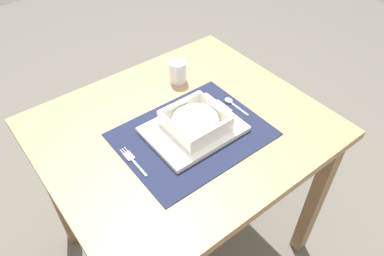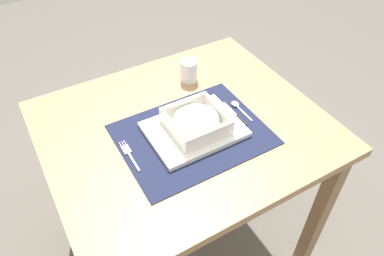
{
  "view_description": "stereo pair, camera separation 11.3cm",
  "coord_description": "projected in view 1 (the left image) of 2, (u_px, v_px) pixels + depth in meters",
  "views": [
    {
      "loc": [
        -0.51,
        -0.7,
        1.55
      ],
      "look_at": [
        -0.0,
        -0.05,
        0.77
      ],
      "focal_mm": 34.24,
      "sensor_mm": 36.0,
      "label": 1
    },
    {
      "loc": [
        -0.41,
        -0.76,
        1.55
      ],
      "look_at": [
        -0.0,
        -0.05,
        0.77
      ],
      "focal_mm": 34.24,
      "sensor_mm": 36.0,
      "label": 2
    }
  ],
  "objects": [
    {
      "name": "ground_plane",
      "position": [
        185.0,
        241.0,
        1.7
      ],
      "size": [
        6.0,
        6.0,
        0.0
      ],
      "primitive_type": "plane",
      "color": "#59544C"
    },
    {
      "name": "butter_knife",
      "position": [
        231.0,
        112.0,
        1.23
      ],
      "size": [
        0.01,
        0.13,
        0.01
      ],
      "rotation": [
        0.0,
        0.0,
        -0.04
      ],
      "color": "black",
      "rests_on": "placemat"
    },
    {
      "name": "spoon",
      "position": [
        231.0,
        102.0,
        1.26
      ],
      "size": [
        0.02,
        0.11,
        0.01
      ],
      "rotation": [
        0.0,
        0.0,
        -0.03
      ],
      "color": "silver",
      "rests_on": "placemat"
    },
    {
      "name": "porridge_bowl",
      "position": [
        195.0,
        122.0,
        1.14
      ],
      "size": [
        0.17,
        0.17,
        0.05
      ],
      "color": "white",
      "rests_on": "serving_plate"
    },
    {
      "name": "placemat",
      "position": [
        192.0,
        135.0,
        1.15
      ],
      "size": [
        0.45,
        0.35,
        0.0
      ],
      "primitive_type": "cube",
      "color": "#191E38",
      "rests_on": "dining_table"
    },
    {
      "name": "fork",
      "position": [
        132.0,
        160.0,
        1.07
      ],
      "size": [
        0.02,
        0.13,
        0.0
      ],
      "rotation": [
        0.0,
        0.0,
        -0.06
      ],
      "color": "silver",
      "rests_on": "placemat"
    },
    {
      "name": "bread_knife",
      "position": [
        230.0,
        117.0,
        1.21
      ],
      "size": [
        0.01,
        0.13,
        0.01
      ],
      "rotation": [
        0.0,
        0.0,
        0.06
      ],
      "color": "#59331E",
      "rests_on": "placemat"
    },
    {
      "name": "serving_plate",
      "position": [
        193.0,
        129.0,
        1.16
      ],
      "size": [
        0.29,
        0.22,
        0.02
      ],
      "primitive_type": "cube",
      "color": "white",
      "rests_on": "placemat"
    },
    {
      "name": "dining_table",
      "position": [
        183.0,
        148.0,
        1.26
      ],
      "size": [
        0.89,
        0.77,
        0.74
      ],
      "color": "#A37A51",
      "rests_on": "ground"
    },
    {
      "name": "drinking_glass",
      "position": [
        178.0,
        72.0,
        1.34
      ],
      "size": [
        0.06,
        0.06,
        0.08
      ],
      "color": "white",
      "rests_on": "dining_table"
    }
  ]
}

